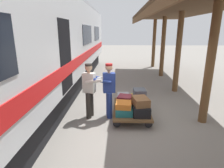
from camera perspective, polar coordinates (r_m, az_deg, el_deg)
ground_plane at (r=5.96m, az=7.94°, el=-10.72°), size 60.00×60.00×0.00m
platform_canopy at (r=5.87m, az=28.72°, el=19.94°), size 3.20×18.74×3.56m
train_car at (r=6.13m, az=-27.47°, el=8.55°), size 3.03×21.75×4.00m
luggage_cart at (r=6.10m, az=5.80°, el=-7.48°), size 1.11×1.79×0.29m
suitcase_gray_aluminum at (r=6.48m, az=3.38°, el=-4.24°), size 0.40×0.51×0.28m
suitcase_teal_softside at (r=5.57m, az=3.55°, el=-8.02°), size 0.50×0.50×0.22m
suitcase_yellow_case at (r=6.52m, az=7.80°, el=-4.47°), size 0.47×0.50×0.23m
suitcase_black_hardshell at (r=5.59m, az=8.74°, el=-7.70°), size 0.48×0.61×0.29m
suitcase_olive_duffel at (r=6.04m, az=3.45°, el=-6.38°), size 0.53×0.52×0.16m
suitcase_red_plastic at (r=6.07m, az=8.21°, el=-6.38°), size 0.55×0.55×0.17m
suitcase_orange_carryall at (r=5.48m, az=3.51°, el=-6.28°), size 0.47×0.48×0.16m
suitcase_slate_roller at (r=6.41m, az=8.24°, el=-2.59°), size 0.42×0.50×0.24m
suitcase_brown_leather at (r=5.52m, az=8.57°, el=-5.15°), size 0.51×0.62×0.22m
suitcase_burgundy_valise at (r=6.01m, az=3.85°, el=-4.55°), size 0.50×0.51×0.22m
porter_in_overalls at (r=5.81m, az=-1.09°, el=-1.45°), size 0.71×0.51×1.70m
porter_by_door at (r=5.84m, az=-6.65°, el=-1.47°), size 0.72×0.54×1.70m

